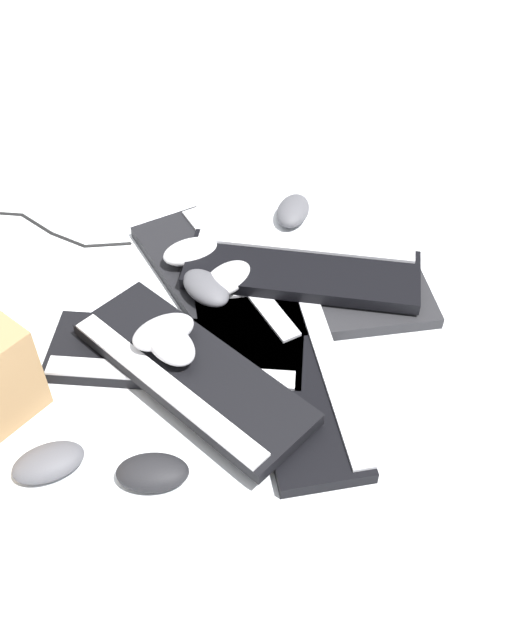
{
  "coord_description": "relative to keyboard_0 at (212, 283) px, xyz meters",
  "views": [
    {
      "loc": [
        -0.9,
        0.28,
        0.95
      ],
      "look_at": [
        -0.07,
        -0.03,
        0.03
      ],
      "focal_mm": 40.0,
      "sensor_mm": 36.0,
      "label": 1
    }
  ],
  "objects": [
    {
      "name": "keyboard_3",
      "position": [
        -0.13,
        -0.16,
        0.0
      ],
      "size": [
        0.24,
        0.46,
        0.03
      ],
      "color": "#232326",
      "rests_on": "ground"
    },
    {
      "name": "keyboard_0",
      "position": [
        0.0,
        0.0,
        0.0
      ],
      "size": [
        0.46,
        0.21,
        0.03
      ],
      "color": "black",
      "rests_on": "ground"
    },
    {
      "name": "keyboard_2",
      "position": [
        -0.27,
        -0.07,
        0.0
      ],
      "size": [
        0.46,
        0.22,
        0.03
      ],
      "color": "black",
      "rests_on": "ground"
    },
    {
      "name": "mouse_0",
      "position": [
        -0.3,
        0.36,
        0.01
      ],
      "size": [
        0.07,
        0.11,
        0.04
      ],
      "primitive_type": "ellipsoid",
      "rotation": [
        0.0,
        0.0,
        1.61
      ],
      "color": "#4C4C51",
      "rests_on": "ground"
    },
    {
      "name": "ground_plane",
      "position": [
        -0.07,
        -0.01,
        -0.01
      ],
      "size": [
        3.2,
        3.2,
        0.0
      ],
      "primitive_type": "plane",
      "color": "silver"
    },
    {
      "name": "mouse_1",
      "position": [
        0.15,
        -0.23,
        0.01
      ],
      "size": [
        0.13,
        0.12,
        0.04
      ],
      "primitive_type": "ellipsoid",
      "rotation": [
        0.0,
        0.0,
        2.51
      ],
      "color": "#4C4C51",
      "rests_on": "ground"
    },
    {
      "name": "keyboard_4",
      "position": [
        -0.05,
        -0.16,
        0.03
      ],
      "size": [
        0.35,
        0.46,
        0.03
      ],
      "color": "black",
      "rests_on": "keyboard_3"
    },
    {
      "name": "mouse_7",
      "position": [
        -0.37,
        0.21,
        0.01
      ],
      "size": [
        0.1,
        0.13,
        0.04
      ],
      "primitive_type": "ellipsoid",
      "rotation": [
        0.0,
        0.0,
        4.37
      ],
      "color": "black",
      "rests_on": "ground"
    },
    {
      "name": "mouse_6",
      "position": [
        -0.04,
        -0.02,
        0.04
      ],
      "size": [
        0.11,
        0.13,
        0.04
      ],
      "primitive_type": "ellipsoid",
      "rotation": [
        0.0,
        0.0,
        2.07
      ],
      "color": "silver",
      "rests_on": "keyboard_0"
    },
    {
      "name": "mouse_4",
      "position": [
        0.06,
        0.02,
        0.04
      ],
      "size": [
        0.07,
        0.11,
        0.04
      ],
      "primitive_type": "ellipsoid",
      "rotation": [
        0.0,
        0.0,
        4.78
      ],
      "color": "silver",
      "rests_on": "keyboard_0"
    },
    {
      "name": "mouse_3",
      "position": [
        -0.15,
        0.13,
        0.07
      ],
      "size": [
        0.09,
        0.12,
        0.04
      ],
      "primitive_type": "ellipsoid",
      "rotation": [
        0.0,
        0.0,
        1.78
      ],
      "color": "#B7B7BC",
      "rests_on": "keyboard_5"
    },
    {
      "name": "keyboard_1",
      "position": [
        -0.15,
        0.12,
        0.0
      ],
      "size": [
        0.32,
        0.46,
        0.03
      ],
      "color": "black",
      "rests_on": "ground"
    },
    {
      "name": "mouse_5",
      "position": [
        -0.05,
        0.03,
        0.04
      ],
      "size": [
        0.13,
        0.1,
        0.04
      ],
      "primitive_type": "ellipsoid",
      "rotation": [
        0.0,
        0.0,
        0.33
      ],
      "color": "#4C4C51",
      "rests_on": "keyboard_0"
    },
    {
      "name": "keyboard_5",
      "position": [
        -0.22,
        0.11,
        0.03
      ],
      "size": [
        0.46,
        0.33,
        0.03
      ],
      "color": "black",
      "rests_on": "keyboard_1"
    },
    {
      "name": "cable_0",
      "position": [
        0.33,
        0.31,
        -0.01
      ],
      "size": [
        0.33,
        0.38,
        0.01
      ],
      "color": "black",
      "rests_on": "ground"
    },
    {
      "name": "mouse_2",
      "position": [
        -0.18,
        0.13,
        0.07
      ],
      "size": [
        0.13,
        0.1,
        0.04
      ],
      "primitive_type": "ellipsoid",
      "rotation": [
        0.0,
        0.0,
        3.46
      ],
      "color": "#B7B7BC",
      "rests_on": "keyboard_5"
    }
  ]
}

